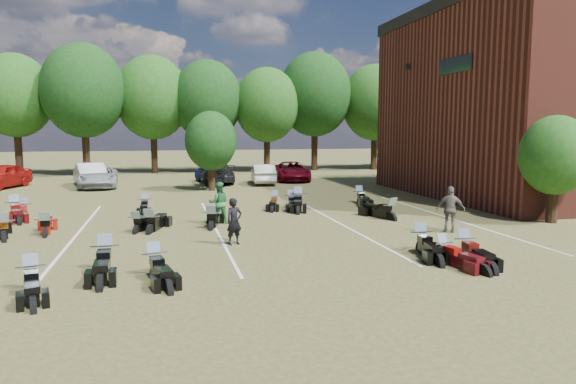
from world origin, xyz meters
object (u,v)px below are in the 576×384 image
object	(u,v)px
motorcycle_3	(155,275)
person_green	(219,203)
person_black	(234,221)
person_grey	(451,209)
motorcycle_14	(15,218)
motorcycle_7	(45,237)
car_4	(212,174)
car_0	(1,176)

from	to	relation	value
motorcycle_3	person_green	bearing A→B (deg)	59.06
person_black	person_grey	distance (m)	8.02
motorcycle_14	motorcycle_7	bearing A→B (deg)	-83.46
car_4	person_black	distance (m)	20.44
motorcycle_3	car_0	bearing A→B (deg)	101.28
car_4	motorcycle_7	world-z (taller)	car_4
car_0	person_grey	xyz separation A→B (m)	(20.52, -19.70, 0.06)
person_black	person_green	bearing A→B (deg)	69.63
person_green	motorcycle_7	bearing A→B (deg)	12.62
car_4	person_grey	distance (m)	21.42
motorcycle_7	car_4	bearing A→B (deg)	-120.70
person_green	motorcycle_7	size ratio (longest dim) A/B	0.75
motorcycle_7	motorcycle_14	size ratio (longest dim) A/B	0.90
car_4	motorcycle_3	distance (m)	23.83
person_grey	motorcycle_7	size ratio (longest dim) A/B	0.76
motorcycle_7	motorcycle_14	distance (m)	5.00
person_black	person_grey	world-z (taller)	person_grey
person_green	motorcycle_3	xyz separation A→B (m)	(-2.42, -7.13, -0.85)
person_grey	motorcycle_7	xyz separation A→B (m)	(-14.39, 2.71, -0.86)
car_0	person_green	bearing A→B (deg)	-33.36
person_green	motorcycle_14	bearing A→B (deg)	-19.55
motorcycle_3	car_4	bearing A→B (deg)	69.09
person_grey	motorcycle_7	world-z (taller)	person_grey
car_4	person_black	bearing A→B (deg)	-109.43
person_green	motorcycle_14	distance (m)	9.11
person_green	person_grey	distance (m)	8.98
motorcycle_3	motorcycle_14	xyz separation A→B (m)	(-6.00, 10.50, 0.00)
person_green	motorcycle_3	distance (m)	7.57
person_grey	motorcycle_3	distance (m)	11.06
car_4	person_black	size ratio (longest dim) A/B	2.46
person_green	person_grey	bearing A→B (deg)	156.89
car_0	motorcycle_3	xyz separation A→B (m)	(9.99, -22.98, -0.80)
person_black	motorcycle_3	distance (m)	4.09
person_grey	motorcycle_7	bearing A→B (deg)	22.04
car_4	motorcycle_7	distance (m)	19.10
motorcycle_3	person_grey	bearing A→B (deg)	5.07
car_4	person_green	distance (m)	16.46
car_4	motorcycle_14	size ratio (longest dim) A/B	1.52
car_0	person_green	world-z (taller)	person_green
person_grey	person_black	bearing A→B (deg)	33.71
car_0	person_grey	world-z (taller)	person_grey
person_black	motorcycle_7	xyz separation A→B (m)	(-6.37, 2.85, -0.78)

